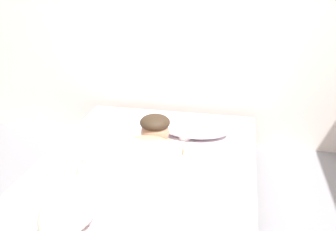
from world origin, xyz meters
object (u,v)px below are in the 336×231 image
object	(u,v)px
pillow	(195,128)
dog	(75,200)
person_lying	(141,164)
bed	(143,192)
coffee_cup	(185,134)
cell_phone	(156,168)

from	to	relation	value
pillow	dog	bearing A→B (deg)	-112.47
dog	person_lying	bearing A→B (deg)	60.37
bed	coffee_cup	xyz separation A→B (m)	(0.19, 0.50, 0.20)
person_lying	coffee_cup	distance (m)	0.64
person_lying	cell_phone	size ratio (longest dim) A/B	6.57
pillow	cell_phone	size ratio (longest dim) A/B	3.71
person_lying	pillow	bearing A→B (deg)	72.06
pillow	person_lying	world-z (taller)	person_lying
person_lying	cell_phone	world-z (taller)	person_lying
dog	coffee_cup	distance (m)	1.09
dog	cell_phone	bearing A→B (deg)	62.61
bed	coffee_cup	bearing A→B (deg)	69.17
bed	dog	bearing A→B (deg)	-111.70
bed	cell_phone	bearing A→B (deg)	23.21
pillow	coffee_cup	world-z (taller)	pillow
coffee_cup	cell_phone	xyz separation A→B (m)	(-0.11, -0.47, -0.03)
coffee_cup	cell_phone	world-z (taller)	coffee_cup
bed	person_lying	world-z (taller)	person_lying
bed	dog	world-z (taller)	dog
coffee_cup	cell_phone	bearing A→B (deg)	-103.38
bed	pillow	distance (m)	0.67
pillow	cell_phone	bearing A→B (deg)	-107.21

